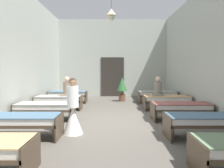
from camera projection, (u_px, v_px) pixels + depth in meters
The scene contains 14 objects.
ground_plane at pixel (112, 122), 7.35m from camera, with size 7.20×13.41×0.10m, color #59544C.
room_shell at pixel (112, 52), 8.60m from camera, with size 7.00×13.01×4.71m.
bed_left_row_1 at pixel (21, 120), 5.41m from camera, with size 1.90×0.84×0.57m.
bed_right_row_1 at pixel (204, 120), 5.42m from camera, with size 1.90×0.84×0.57m.
bed_left_row_2 at pixel (44, 107), 7.30m from camera, with size 1.90×0.84×0.57m.
bed_right_row_2 at pixel (180, 107), 7.32m from camera, with size 1.90×0.84×0.57m.
bed_left_row_3 at pixel (58, 99), 9.20m from camera, with size 1.90×0.84×0.57m.
bed_right_row_3 at pixel (166, 99), 9.21m from camera, with size 1.90×0.84×0.57m.
bed_left_row_4 at pixel (67, 94), 11.10m from camera, with size 1.90×0.84×0.57m.
bed_right_row_4 at pixel (157, 94), 11.11m from camera, with size 1.90×0.84×0.57m.
nurse_near_aisle at pixel (72, 114), 5.75m from camera, with size 0.52×0.52×1.49m.
patient_seated_primary at pixel (66, 89), 9.20m from camera, with size 0.44×0.44×0.80m.
patient_seated_secondary at pixel (157, 89), 9.25m from camera, with size 0.44×0.44×0.80m.
potted_plant at pixel (121, 86), 11.56m from camera, with size 0.54×0.54×1.27m.
Camera 1 is at (-0.03, -7.24, 1.70)m, focal length 35.50 mm.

